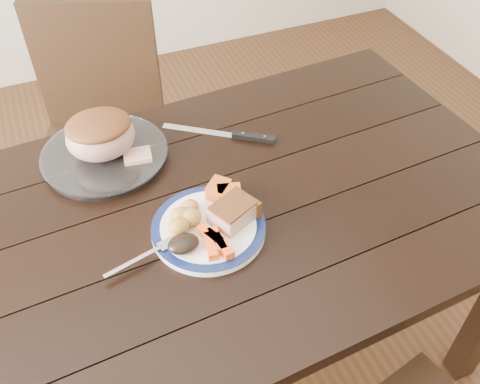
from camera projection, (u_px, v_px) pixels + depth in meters
name	position (u px, v px, depth m)	size (l,w,h in m)	color
ground	(216.00, 363.00, 1.80)	(4.00, 4.00, 0.00)	#472B16
dining_table	(207.00, 236.00, 1.34)	(1.65, 0.99, 0.75)	black
chair_far	(101.00, 125.00, 1.87)	(0.54, 0.55, 0.93)	black
dinner_plate	(209.00, 229.00, 1.22)	(0.26, 0.26, 0.02)	white
plate_rim	(208.00, 226.00, 1.21)	(0.26, 0.26, 0.02)	#0D1844
serving_platter	(105.00, 156.00, 1.40)	(0.32, 0.32, 0.02)	white
pork_slice	(233.00, 213.00, 1.21)	(0.10, 0.08, 0.04)	tan
roasted_potatoes	(185.00, 217.00, 1.20)	(0.09, 0.09, 0.04)	gold
carrot_batons	(215.00, 242.00, 1.16)	(0.06, 0.11, 0.02)	#F25114
pumpkin_wedges	(224.00, 192.00, 1.26)	(0.08, 0.09, 0.04)	orange
dark_mushroom	(183.00, 244.00, 1.15)	(0.07, 0.05, 0.03)	black
fork	(147.00, 255.00, 1.15)	(0.18, 0.06, 0.00)	silver
roast_joint	(101.00, 136.00, 1.35)	(0.18, 0.15, 0.11)	tan
cut_slice	(138.00, 156.00, 1.37)	(0.07, 0.06, 0.02)	tan
carving_knife	(240.00, 135.00, 1.46)	(0.27, 0.20, 0.01)	silver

